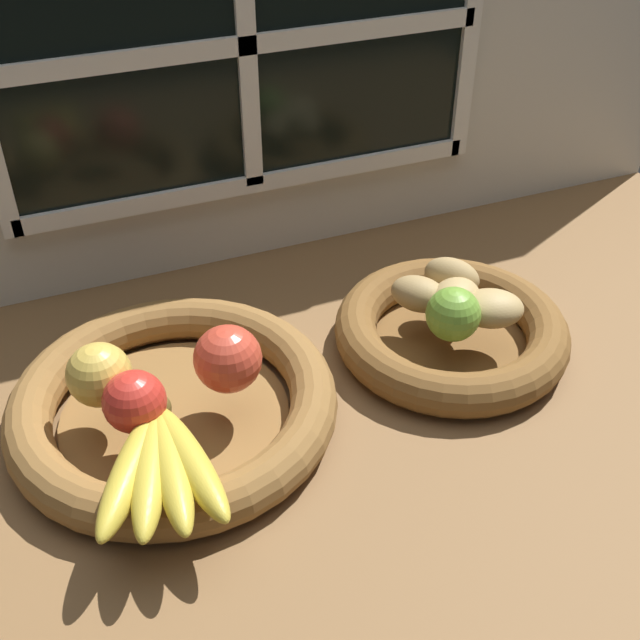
# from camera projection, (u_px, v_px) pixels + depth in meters

# --- Properties ---
(ground_plane) EXTENTS (1.40, 0.90, 0.03)m
(ground_plane) POSITION_uv_depth(u_px,v_px,m) (330.00, 379.00, 0.97)
(ground_plane) COLOR brown
(back_wall) EXTENTS (1.40, 0.05, 0.55)m
(back_wall) POSITION_uv_depth(u_px,v_px,m) (242.00, 63.00, 1.02)
(back_wall) COLOR silver
(back_wall) RESTS_ON ground_plane
(fruit_bowl_left) EXTENTS (0.36, 0.36, 0.05)m
(fruit_bowl_left) POSITION_uv_depth(u_px,v_px,m) (174.00, 405.00, 0.88)
(fruit_bowl_left) COLOR brown
(fruit_bowl_left) RESTS_ON ground_plane
(fruit_bowl_right) EXTENTS (0.29, 0.29, 0.05)m
(fruit_bowl_right) POSITION_uv_depth(u_px,v_px,m) (451.00, 332.00, 0.98)
(fruit_bowl_right) COLOR brown
(fruit_bowl_right) RESTS_ON ground_plane
(apple_golden_left) EXTENTS (0.07, 0.07, 0.07)m
(apple_golden_left) POSITION_uv_depth(u_px,v_px,m) (99.00, 375.00, 0.83)
(apple_golden_left) COLOR gold
(apple_golden_left) RESTS_ON fruit_bowl_left
(apple_red_front) EXTENTS (0.06, 0.06, 0.06)m
(apple_red_front) POSITION_uv_depth(u_px,v_px,m) (134.00, 402.00, 0.80)
(apple_red_front) COLOR red
(apple_red_front) RESTS_ON fruit_bowl_left
(apple_red_right) EXTENTS (0.07, 0.07, 0.07)m
(apple_red_right) POSITION_uv_depth(u_px,v_px,m) (228.00, 359.00, 0.84)
(apple_red_right) COLOR #CC422D
(apple_red_right) RESTS_ON fruit_bowl_left
(banana_bunch_front) EXTENTS (0.14, 0.18, 0.03)m
(banana_bunch_front) POSITION_uv_depth(u_px,v_px,m) (160.00, 465.00, 0.75)
(banana_bunch_front) COLOR gold
(banana_bunch_front) RESTS_ON fruit_bowl_left
(potato_small) EXTENTS (0.10, 0.08, 0.04)m
(potato_small) POSITION_uv_depth(u_px,v_px,m) (491.00, 308.00, 0.94)
(potato_small) COLOR tan
(potato_small) RESTS_ON fruit_bowl_right
(potato_large) EXTENTS (0.09, 0.09, 0.04)m
(potato_large) POSITION_uv_depth(u_px,v_px,m) (455.00, 299.00, 0.95)
(potato_large) COLOR tan
(potato_large) RESTS_ON fruit_bowl_right
(potato_oblong) EXTENTS (0.08, 0.09, 0.04)m
(potato_oblong) POSITION_uv_depth(u_px,v_px,m) (419.00, 294.00, 0.96)
(potato_oblong) COLOR #A38451
(potato_oblong) RESTS_ON fruit_bowl_right
(potato_back) EXTENTS (0.08, 0.08, 0.05)m
(potato_back) POSITION_uv_depth(u_px,v_px,m) (452.00, 276.00, 0.99)
(potato_back) COLOR #A38451
(potato_back) RESTS_ON fruit_bowl_right
(lime_near) EXTENTS (0.06, 0.06, 0.06)m
(lime_near) POSITION_uv_depth(u_px,v_px,m) (453.00, 314.00, 0.91)
(lime_near) COLOR #6B9E33
(lime_near) RESTS_ON fruit_bowl_right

